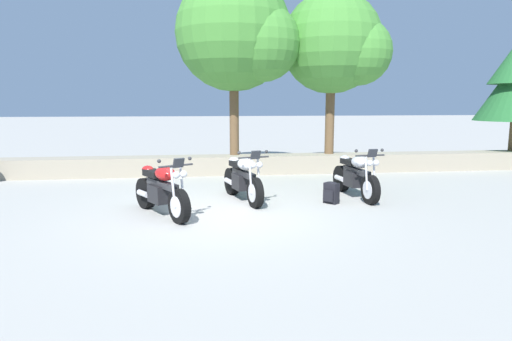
{
  "coord_description": "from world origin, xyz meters",
  "views": [
    {
      "loc": [
        -0.35,
        -8.23,
        2.14
      ],
      "look_at": [
        0.86,
        1.2,
        0.65
      ],
      "focal_mm": 30.74,
      "sensor_mm": 36.0,
      "label": 1
    }
  ],
  "objects_px": {
    "rider_backpack": "(331,192)",
    "leafy_tree_far_left": "(240,35)",
    "motorcycle_white_centre": "(243,179)",
    "leafy_tree_mid_left": "(337,45)",
    "motorcycle_silver_far_right": "(356,176)",
    "motorcycle_red_near_left": "(162,190)"
  },
  "relations": [
    {
      "from": "leafy_tree_far_left",
      "to": "leafy_tree_mid_left",
      "type": "height_order",
      "value": "leafy_tree_far_left"
    },
    {
      "from": "rider_backpack",
      "to": "leafy_tree_far_left",
      "type": "distance_m",
      "value": 5.95
    },
    {
      "from": "motorcycle_white_centre",
      "to": "leafy_tree_far_left",
      "type": "relative_size",
      "value": 0.38
    },
    {
      "from": "motorcycle_white_centre",
      "to": "rider_backpack",
      "type": "xyz_separation_m",
      "value": [
        1.84,
        -0.49,
        -0.24
      ]
    },
    {
      "from": "leafy_tree_far_left",
      "to": "motorcycle_silver_far_right",
      "type": "bearing_deg",
      "value": -59.05
    },
    {
      "from": "motorcycle_silver_far_right",
      "to": "leafy_tree_far_left",
      "type": "bearing_deg",
      "value": 120.95
    },
    {
      "from": "rider_backpack",
      "to": "leafy_tree_mid_left",
      "type": "xyz_separation_m",
      "value": [
        1.38,
        4.23,
        3.58
      ]
    },
    {
      "from": "motorcycle_white_centre",
      "to": "leafy_tree_mid_left",
      "type": "relative_size",
      "value": 0.42
    },
    {
      "from": "motorcycle_white_centre",
      "to": "leafy_tree_mid_left",
      "type": "height_order",
      "value": "leafy_tree_mid_left"
    },
    {
      "from": "leafy_tree_far_left",
      "to": "leafy_tree_mid_left",
      "type": "distance_m",
      "value": 2.94
    },
    {
      "from": "motorcycle_silver_far_right",
      "to": "rider_backpack",
      "type": "height_order",
      "value": "motorcycle_silver_far_right"
    },
    {
      "from": "motorcycle_red_near_left",
      "to": "motorcycle_silver_far_right",
      "type": "bearing_deg",
      "value": 14.42
    },
    {
      "from": "motorcycle_silver_far_right",
      "to": "leafy_tree_far_left",
      "type": "relative_size",
      "value": 0.39
    },
    {
      "from": "leafy_tree_far_left",
      "to": "leafy_tree_mid_left",
      "type": "bearing_deg",
      "value": -1.24
    },
    {
      "from": "motorcycle_red_near_left",
      "to": "rider_backpack",
      "type": "height_order",
      "value": "motorcycle_red_near_left"
    },
    {
      "from": "leafy_tree_mid_left",
      "to": "rider_backpack",
      "type": "bearing_deg",
      "value": -108.05
    },
    {
      "from": "motorcycle_silver_far_right",
      "to": "rider_backpack",
      "type": "bearing_deg",
      "value": -144.55
    },
    {
      "from": "motorcycle_red_near_left",
      "to": "motorcycle_silver_far_right",
      "type": "distance_m",
      "value": 4.34
    },
    {
      "from": "leafy_tree_far_left",
      "to": "motorcycle_red_near_left",
      "type": "bearing_deg",
      "value": -111.74
    },
    {
      "from": "motorcycle_red_near_left",
      "to": "motorcycle_silver_far_right",
      "type": "relative_size",
      "value": 0.9
    },
    {
      "from": "motorcycle_red_near_left",
      "to": "motorcycle_white_centre",
      "type": "distance_m",
      "value": 1.97
    },
    {
      "from": "motorcycle_silver_far_right",
      "to": "leafy_tree_far_left",
      "type": "height_order",
      "value": "leafy_tree_far_left"
    }
  ]
}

